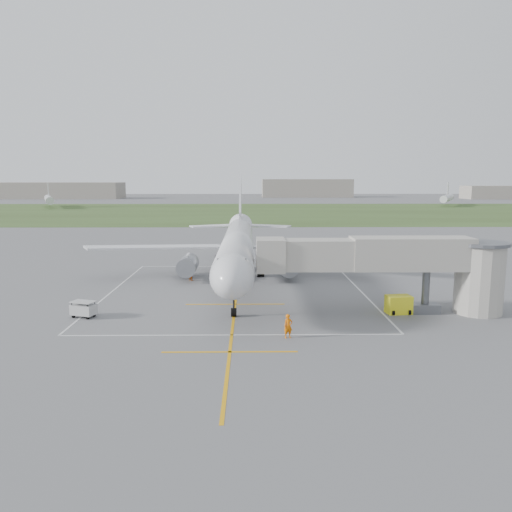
{
  "coord_description": "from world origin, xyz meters",
  "views": [
    {
      "loc": [
        1.48,
        -59.02,
        12.59
      ],
      "look_at": [
        2.18,
        -4.0,
        4.0
      ],
      "focal_mm": 35.0,
      "sensor_mm": 36.0,
      "label": 1
    }
  ],
  "objects_px": {
    "jet_bridge": "(403,264)",
    "gpu_unit": "(399,305)",
    "ramp_worker_nose": "(288,326)",
    "ramp_worker_wing": "(191,274)",
    "airliner": "(237,247)",
    "baggage_cart": "(84,309)"
  },
  "relations": [
    {
      "from": "airliner",
      "to": "baggage_cart",
      "type": "distance_m",
      "value": 20.88
    },
    {
      "from": "jet_bridge",
      "to": "baggage_cart",
      "type": "bearing_deg",
      "value": -177.97
    },
    {
      "from": "jet_bridge",
      "to": "ramp_worker_wing",
      "type": "height_order",
      "value": "jet_bridge"
    },
    {
      "from": "jet_bridge",
      "to": "ramp_worker_nose",
      "type": "relative_size",
      "value": 12.15
    },
    {
      "from": "gpu_unit",
      "to": "baggage_cart",
      "type": "distance_m",
      "value": 29.25
    },
    {
      "from": "baggage_cart",
      "to": "ramp_worker_wing",
      "type": "relative_size",
      "value": 1.4
    },
    {
      "from": "jet_bridge",
      "to": "gpu_unit",
      "type": "height_order",
      "value": "jet_bridge"
    },
    {
      "from": "airliner",
      "to": "jet_bridge",
      "type": "bearing_deg",
      "value": -42.19
    },
    {
      "from": "jet_bridge",
      "to": "ramp_worker_nose",
      "type": "height_order",
      "value": "jet_bridge"
    },
    {
      "from": "gpu_unit",
      "to": "ramp_worker_wing",
      "type": "height_order",
      "value": "ramp_worker_wing"
    },
    {
      "from": "jet_bridge",
      "to": "baggage_cart",
      "type": "height_order",
      "value": "jet_bridge"
    },
    {
      "from": "airliner",
      "to": "jet_bridge",
      "type": "xyz_separation_m",
      "value": [
        15.72,
        -14.25,
        0.35
      ]
    },
    {
      "from": "gpu_unit",
      "to": "airliner",
      "type": "bearing_deg",
      "value": 130.62
    },
    {
      "from": "gpu_unit",
      "to": "ramp_worker_nose",
      "type": "height_order",
      "value": "ramp_worker_nose"
    },
    {
      "from": "airliner",
      "to": "jet_bridge",
      "type": "height_order",
      "value": "airliner"
    },
    {
      "from": "gpu_unit",
      "to": "ramp_worker_nose",
      "type": "xyz_separation_m",
      "value": [
        -10.96,
        -7.17,
        0.12
      ]
    },
    {
      "from": "baggage_cart",
      "to": "ramp_worker_nose",
      "type": "height_order",
      "value": "ramp_worker_nose"
    },
    {
      "from": "jet_bridge",
      "to": "ramp_worker_nose",
      "type": "bearing_deg",
      "value": -147.0
    },
    {
      "from": "airliner",
      "to": "ramp_worker_nose",
      "type": "distance_m",
      "value": 22.26
    },
    {
      "from": "gpu_unit",
      "to": "baggage_cart",
      "type": "xyz_separation_m",
      "value": [
        -29.23,
        -0.95,
        -0.08
      ]
    },
    {
      "from": "jet_bridge",
      "to": "baggage_cart",
      "type": "relative_size",
      "value": 9.6
    },
    {
      "from": "airliner",
      "to": "ramp_worker_wing",
      "type": "height_order",
      "value": "airliner"
    }
  ]
}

